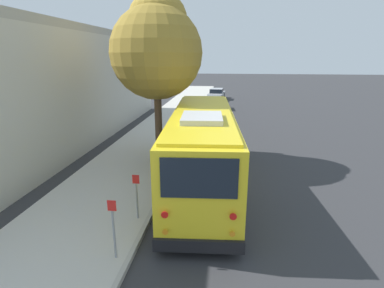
% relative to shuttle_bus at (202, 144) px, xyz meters
% --- Properties ---
extents(ground_plane, '(160.00, 160.00, 0.00)m').
position_rel_shuttle_bus_xyz_m(ground_plane, '(0.49, -0.45, -1.74)').
color(ground_plane, '#333335').
extents(sidewalk_slab, '(80.00, 4.19, 0.15)m').
position_rel_shuttle_bus_xyz_m(sidewalk_slab, '(0.49, 3.63, -1.67)').
color(sidewalk_slab, beige).
rests_on(sidewalk_slab, ground).
extents(curb_strip, '(80.00, 0.14, 0.15)m').
position_rel_shuttle_bus_xyz_m(curb_strip, '(0.49, 1.47, -1.67)').
color(curb_strip, '#AAA69D').
rests_on(curb_strip, ground).
extents(shuttle_bus, '(10.05, 3.20, 3.26)m').
position_rel_shuttle_bus_xyz_m(shuttle_bus, '(0.00, 0.00, 0.00)').
color(shuttle_bus, yellow).
rests_on(shuttle_bus, ground).
extents(parked_sedan_navy, '(4.69, 1.97, 1.28)m').
position_rel_shuttle_bus_xyz_m(parked_sedan_navy, '(11.87, 0.46, -1.15)').
color(parked_sedan_navy, '#19234C').
rests_on(parked_sedan_navy, ground).
extents(parked_sedan_gray, '(4.71, 1.99, 1.30)m').
position_rel_shuttle_bus_xyz_m(parked_sedan_gray, '(18.64, 0.37, -1.14)').
color(parked_sedan_gray, slate).
rests_on(parked_sedan_gray, ground).
extents(parked_sedan_silver, '(4.43, 2.05, 1.31)m').
position_rel_shuttle_bus_xyz_m(parked_sedan_silver, '(25.65, 0.40, -1.13)').
color(parked_sedan_silver, '#A8AAAF').
rests_on(parked_sedan_silver, ground).
extents(street_tree, '(4.36, 4.36, 7.98)m').
position_rel_shuttle_bus_xyz_m(street_tree, '(2.99, 2.45, 3.84)').
color(street_tree, brown).
rests_on(street_tree, sidewalk_slab).
extents(sign_post_near, '(0.06, 0.22, 1.62)m').
position_rel_shuttle_bus_xyz_m(sign_post_near, '(-5.16, 1.80, -0.76)').
color(sign_post_near, gray).
rests_on(sign_post_near, sidewalk_slab).
extents(sign_post_far, '(0.06, 0.22, 1.49)m').
position_rel_shuttle_bus_xyz_m(sign_post_far, '(-3.19, 1.80, -0.83)').
color(sign_post_far, gray).
rests_on(sign_post_far, sidewalk_slab).
extents(building_backdrop, '(25.25, 8.59, 6.79)m').
position_rel_shuttle_bus_xyz_m(building_backdrop, '(5.28, 10.98, 1.46)').
color(building_backdrop, beige).
rests_on(building_backdrop, ground).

